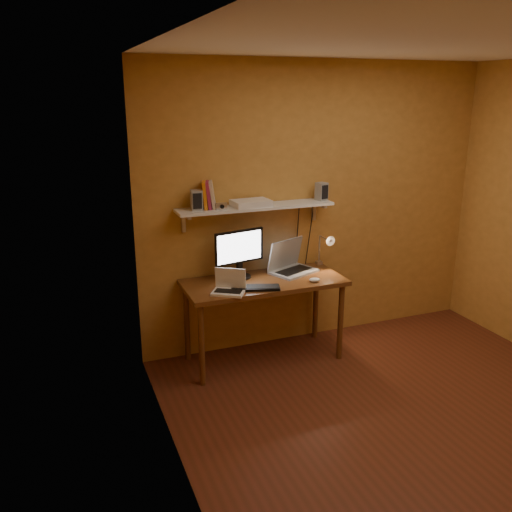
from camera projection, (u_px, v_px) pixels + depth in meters
name	position (u px, v px, depth m)	size (l,w,h in m)	color
room	(428.00, 251.00, 3.62)	(3.44, 3.24, 2.64)	#5B2617
desk	(264.00, 290.00, 4.72)	(1.40, 0.60, 0.75)	brown
wall_shelf	(256.00, 207.00, 4.69)	(1.40, 0.25, 0.21)	silver
monitor	(239.00, 251.00, 4.70)	(0.47, 0.24, 0.43)	black
laptop	(290.00, 263.00, 4.91)	(0.48, 0.42, 0.29)	gray
netbook	(229.00, 286.00, 4.40)	(0.31, 0.29, 0.20)	white
keyboard	(255.00, 288.00, 4.48)	(0.40, 0.13, 0.02)	black
mouse	(315.00, 280.00, 4.66)	(0.10, 0.06, 0.03)	white
desk_lamp	(325.00, 246.00, 4.97)	(0.09, 0.23, 0.38)	silver
speaker_left	(196.00, 200.00, 4.48)	(0.09, 0.09, 0.17)	gray
speaker_right	(321.00, 191.00, 4.89)	(0.09, 0.09, 0.16)	gray
books	(209.00, 195.00, 4.53)	(0.16, 0.17, 0.23)	orange
shelf_camera	(222.00, 206.00, 4.51)	(0.10, 0.04, 0.06)	silver
router	(251.00, 203.00, 4.64)	(0.32, 0.22, 0.05)	white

